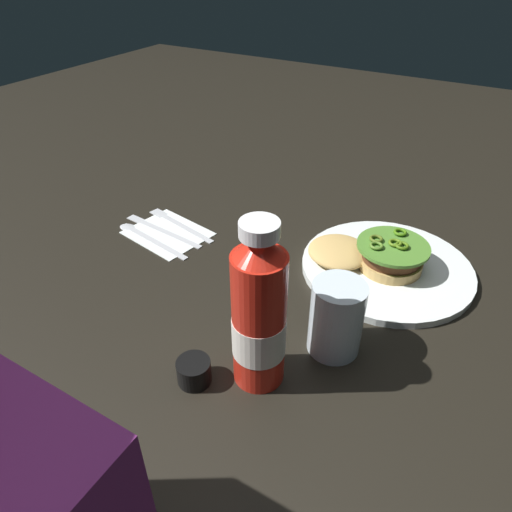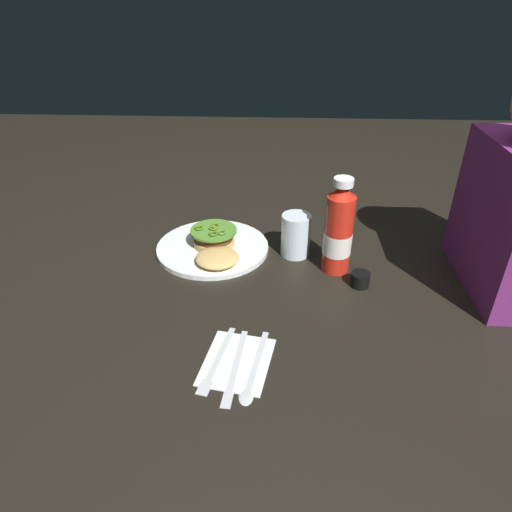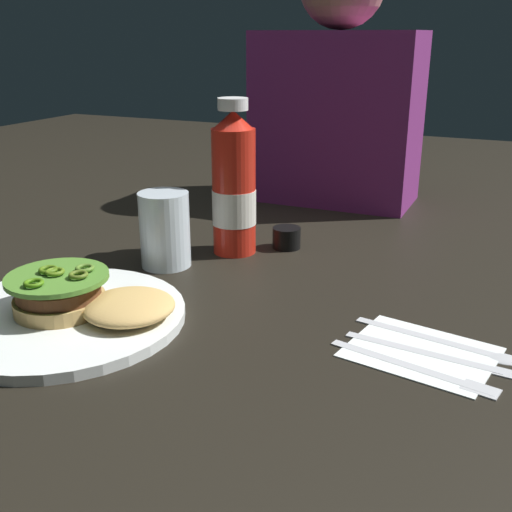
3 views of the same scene
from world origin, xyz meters
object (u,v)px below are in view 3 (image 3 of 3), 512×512
object	(u,v)px
burger_sandwich	(84,297)
ketchup_bottle	(234,187)
condiment_cup	(287,238)
fork_utensil	(426,368)
napkin	(421,352)
water_glass	(165,230)
dinner_plate	(62,317)
butter_knife	(445,355)
spoon_utensil	(459,343)
diner_person	(338,94)

from	to	relation	value
burger_sandwich	ketchup_bottle	world-z (taller)	ketchup_bottle
condiment_cup	fork_utensil	bearing A→B (deg)	-48.17
napkin	water_glass	bearing A→B (deg)	163.48
water_glass	fork_utensil	bearing A→B (deg)	-21.09
dinner_plate	butter_knife	xyz separation A→B (m)	(0.44, 0.10, -0.00)
spoon_utensil	burger_sandwich	bearing A→B (deg)	-164.09
water_glass	spoon_utensil	xyz separation A→B (m)	(0.44, -0.09, -0.05)
spoon_utensil	fork_utensil	bearing A→B (deg)	-108.46
ketchup_bottle	diner_person	size ratio (longest dim) A/B	0.48
burger_sandwich	butter_knife	xyz separation A→B (m)	(0.41, 0.09, -0.03)
burger_sandwich	spoon_utensil	distance (m)	0.44
water_glass	butter_knife	xyz separation A→B (m)	(0.43, -0.12, -0.05)
water_glass	burger_sandwich	bearing A→B (deg)	-85.51
spoon_utensil	butter_knife	bearing A→B (deg)	-106.73
dinner_plate	burger_sandwich	size ratio (longest dim) A/B	1.46
fork_utensil	butter_knife	bearing A→B (deg)	70.02
burger_sandwich	condiment_cup	world-z (taller)	burger_sandwich
napkin	dinner_plate	bearing A→B (deg)	-166.40
dinner_plate	napkin	bearing A→B (deg)	13.60
spoon_utensil	diner_person	world-z (taller)	diner_person
water_glass	diner_person	size ratio (longest dim) A/B	0.22
ketchup_bottle	fork_utensil	bearing A→B (deg)	-36.62
dinner_plate	condiment_cup	distance (m)	0.40
ketchup_bottle	diner_person	bearing A→B (deg)	83.44
napkin	spoon_utensil	bearing A→B (deg)	41.20
dinner_plate	water_glass	bearing A→B (deg)	87.09
burger_sandwich	spoon_utensil	world-z (taller)	burger_sandwich
burger_sandwich	condiment_cup	bearing A→B (deg)	71.40
dinner_plate	butter_knife	bearing A→B (deg)	12.51
napkin	spoon_utensil	size ratio (longest dim) A/B	0.80
burger_sandwich	fork_utensil	bearing A→B (deg)	6.97
fork_utensil	napkin	bearing A→B (deg)	106.23
butter_knife	spoon_utensil	distance (m)	0.04
water_glass	condiment_cup	xyz separation A→B (m)	(0.14, 0.15, -0.04)
burger_sandwich	napkin	size ratio (longest dim) A/B	1.34
napkin	diner_person	size ratio (longest dim) A/B	0.30
diner_person	fork_utensil	bearing A→B (deg)	-64.80
napkin	condiment_cup	bearing A→B (deg)	134.59
ketchup_bottle	butter_knife	size ratio (longest dim) A/B	1.21
napkin	butter_knife	distance (m)	0.03
napkin	fork_utensil	xyz separation A→B (m)	(0.01, -0.04, 0.00)
burger_sandwich	fork_utensil	size ratio (longest dim) A/B	1.11
dinner_plate	napkin	size ratio (longest dim) A/B	1.96
burger_sandwich	ketchup_bottle	bearing A→B (deg)	80.57
napkin	fork_utensil	size ratio (longest dim) A/B	0.83
water_glass	condiment_cup	distance (m)	0.21
fork_utensil	butter_knife	distance (m)	0.04
condiment_cup	butter_knife	distance (m)	0.40
napkin	fork_utensil	world-z (taller)	fork_utensil
burger_sandwich	napkin	world-z (taller)	burger_sandwich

